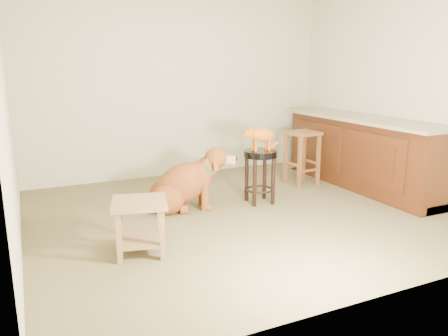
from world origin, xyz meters
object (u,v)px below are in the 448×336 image
wood_stool (302,157)px  side_table (140,219)px  tabby_kitten (260,136)px  golden_retriever (183,185)px  padded_stool (260,166)px

wood_stool → side_table: size_ratio=1.31×
wood_stool → tabby_kitten: (-0.95, -0.50, 0.43)m
golden_retriever → tabby_kitten: size_ratio=2.20×
side_table → golden_retriever: 1.22m
side_table → tabby_kitten: size_ratio=1.07×
wood_stool → padded_stool: bearing=-152.1°
padded_stool → golden_retriever: 0.93m
padded_stool → tabby_kitten: (-0.01, 0.00, 0.36)m
padded_stool → side_table: size_ratio=1.14×
golden_retriever → tabby_kitten: bearing=4.3°
tabby_kitten → padded_stool: bearing=-5.7°
padded_stool → tabby_kitten: size_ratio=1.21×
wood_stool → side_table: wood_stool is taller
padded_stool → golden_retriever: size_ratio=0.55×
tabby_kitten → wood_stool: bearing=32.6°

